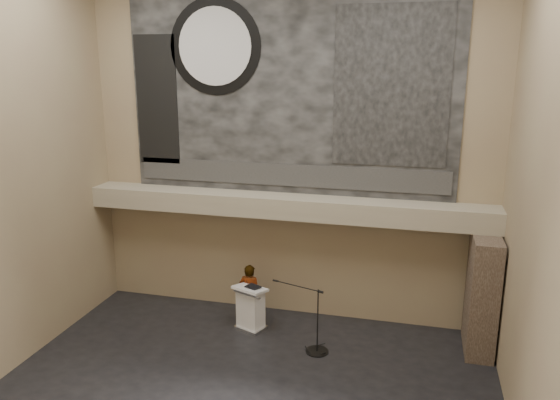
# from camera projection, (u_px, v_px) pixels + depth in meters

# --- Properties ---
(floor) EXTENTS (10.00, 10.00, 0.00)m
(floor) POSITION_uv_depth(u_px,v_px,m) (239.00, 399.00, 10.62)
(floor) COLOR black
(floor) RESTS_ON ground
(wall_back) EXTENTS (10.00, 0.02, 8.50)m
(wall_back) POSITION_uv_depth(u_px,v_px,m) (288.00, 150.00, 13.30)
(wall_back) COLOR #8A7257
(wall_back) RESTS_ON floor
(wall_front) EXTENTS (10.00, 0.02, 8.50)m
(wall_front) POSITION_uv_depth(u_px,v_px,m) (112.00, 269.00, 5.80)
(wall_front) COLOR #8A7257
(wall_front) RESTS_ON floor
(wall_right) EXTENTS (0.02, 8.00, 8.50)m
(wall_right) POSITION_uv_depth(u_px,v_px,m) (544.00, 205.00, 8.34)
(wall_right) COLOR #8A7257
(wall_right) RESTS_ON floor
(soffit) EXTENTS (10.00, 0.80, 0.50)m
(soffit) POSITION_uv_depth(u_px,v_px,m) (284.00, 206.00, 13.25)
(soffit) COLOR gray
(soffit) RESTS_ON wall_back
(sprinkler_left) EXTENTS (0.04, 0.04, 0.06)m
(sprinkler_left) POSITION_uv_depth(u_px,v_px,m) (222.00, 213.00, 13.66)
(sprinkler_left) COLOR #B2893D
(sprinkler_left) RESTS_ON soffit
(sprinkler_right) EXTENTS (0.04, 0.04, 0.06)m
(sprinkler_right) POSITION_uv_depth(u_px,v_px,m) (362.00, 223.00, 12.81)
(sprinkler_right) COLOR #B2893D
(sprinkler_right) RESTS_ON soffit
(banner) EXTENTS (8.00, 0.05, 5.00)m
(banner) POSITION_uv_depth(u_px,v_px,m) (288.00, 90.00, 12.90)
(banner) COLOR black
(banner) RESTS_ON wall_back
(banner_text_strip) EXTENTS (7.76, 0.02, 0.55)m
(banner_text_strip) POSITION_uv_depth(u_px,v_px,m) (287.00, 175.00, 13.38)
(banner_text_strip) COLOR #2C2C2C
(banner_text_strip) RESTS_ON banner
(banner_clock_rim) EXTENTS (2.30, 0.02, 2.30)m
(banner_clock_rim) POSITION_uv_depth(u_px,v_px,m) (215.00, 47.00, 13.05)
(banner_clock_rim) COLOR black
(banner_clock_rim) RESTS_ON banner
(banner_clock_face) EXTENTS (1.84, 0.02, 1.84)m
(banner_clock_face) POSITION_uv_depth(u_px,v_px,m) (215.00, 47.00, 13.03)
(banner_clock_face) COLOR silver
(banner_clock_face) RESTS_ON banner
(banner_building_print) EXTENTS (2.60, 0.02, 3.60)m
(banner_building_print) POSITION_uv_depth(u_px,v_px,m) (391.00, 87.00, 12.26)
(banner_building_print) COLOR black
(banner_building_print) RESTS_ON banner
(banner_brick_print) EXTENTS (1.10, 0.02, 3.20)m
(banner_brick_print) POSITION_uv_depth(u_px,v_px,m) (157.00, 100.00, 13.76)
(banner_brick_print) COLOR black
(banner_brick_print) RESTS_ON banner
(stone_pier) EXTENTS (0.60, 1.40, 2.70)m
(stone_pier) POSITION_uv_depth(u_px,v_px,m) (482.00, 294.00, 12.11)
(stone_pier) COLOR #3D2F25
(stone_pier) RESTS_ON floor
(lectern) EXTENTS (0.90, 0.77, 1.14)m
(lectern) POSITION_uv_depth(u_px,v_px,m) (251.00, 308.00, 13.23)
(lectern) COLOR silver
(lectern) RESTS_ON floor
(binder) EXTENTS (0.41, 0.38, 0.04)m
(binder) POSITION_uv_depth(u_px,v_px,m) (253.00, 287.00, 13.07)
(binder) COLOR black
(binder) RESTS_ON lectern
(papers) EXTENTS (0.22, 0.28, 0.00)m
(papers) POSITION_uv_depth(u_px,v_px,m) (245.00, 287.00, 13.08)
(papers) COLOR white
(papers) RESTS_ON lectern
(speaker_person) EXTENTS (0.56, 0.38, 1.52)m
(speaker_person) POSITION_uv_depth(u_px,v_px,m) (250.00, 294.00, 13.55)
(speaker_person) COLOR silver
(speaker_person) RESTS_ON floor
(mic_stand) EXTENTS (1.38, 0.62, 1.52)m
(mic_stand) POSITION_uv_depth(u_px,v_px,m) (316.00, 342.00, 12.29)
(mic_stand) COLOR black
(mic_stand) RESTS_ON floor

